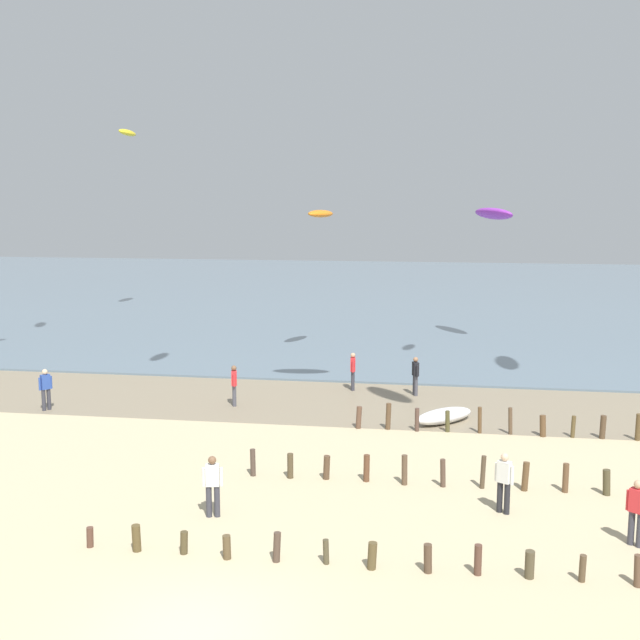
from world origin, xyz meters
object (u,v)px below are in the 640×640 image
object	(u,v)px
grounded_kite	(444,416)
kite_aloft_4	(321,214)
person_trailing_behind	(353,370)
person_nearest_camera	(213,484)
person_right_flank	(234,384)
person_by_waterline	(415,375)
kite_aloft_5	(494,214)
person_mid_beach	(637,511)
person_far_down_beach	(504,481)
kite_aloft_10	(127,133)
person_left_flank	(46,388)

from	to	relation	value
grounded_kite	kite_aloft_4	bearing A→B (deg)	74.71
person_trailing_behind	grounded_kite	xyz separation A→B (m)	(4.08, -4.70, -0.64)
person_nearest_camera	grounded_kite	xyz separation A→B (m)	(6.16, 10.29, -0.64)
person_trailing_behind	kite_aloft_4	size ratio (longest dim) A/B	0.71
person_right_flank	person_trailing_behind	distance (m)	5.74
person_by_waterline	kite_aloft_5	distance (m)	15.05
person_mid_beach	grounded_kite	distance (m)	11.49
person_nearest_camera	kite_aloft_5	distance (m)	29.50
person_far_down_beach	kite_aloft_5	bearing A→B (deg)	88.02
person_mid_beach	person_trailing_behind	world-z (taller)	same
grounded_kite	person_trailing_behind	bearing A→B (deg)	86.61
person_right_flank	kite_aloft_4	bearing A→B (deg)	79.90
kite_aloft_10	person_trailing_behind	bearing A→B (deg)	42.15
person_mid_beach	person_trailing_behind	distance (m)	17.54
person_mid_beach	person_far_down_beach	bearing A→B (deg)	152.17
person_nearest_camera	kite_aloft_4	bearing A→B (deg)	91.41
person_by_waterline	person_far_down_beach	distance (m)	13.30
person_left_flank	person_trailing_behind	bearing A→B (deg)	24.21
person_left_flank	grounded_kite	distance (m)	16.05
person_mid_beach	kite_aloft_5	bearing A→B (deg)	94.60
person_far_down_beach	grounded_kite	distance (m)	8.97
person_trailing_behind	kite_aloft_5	size ratio (longest dim) A/B	0.48
person_mid_beach	person_far_down_beach	size ratio (longest dim) A/B	1.00
person_left_flank	kite_aloft_10	world-z (taller)	kite_aloft_10
kite_aloft_4	person_by_waterline	bearing A→B (deg)	-126.30
person_left_flank	grounded_kite	size ratio (longest dim) A/B	0.63
person_nearest_camera	kite_aloft_5	xyz separation A→B (m)	(8.71, 27.37, 6.73)
person_left_flank	kite_aloft_4	world-z (taller)	kite_aloft_4
person_left_flank	grounded_kite	xyz separation A→B (m)	(16.03, 0.67, -0.64)
kite_aloft_4	kite_aloft_10	distance (m)	21.20
person_right_flank	kite_aloft_5	bearing A→B (deg)	54.78
kite_aloft_5	person_far_down_beach	bearing A→B (deg)	-31.98
person_nearest_camera	person_left_flank	size ratio (longest dim) A/B	1.00
person_nearest_camera	person_left_flank	xyz separation A→B (m)	(-9.87, 9.62, 0.00)
kite_aloft_4	kite_aloft_10	xyz separation A→B (m)	(-15.89, 12.96, 5.37)
person_left_flank	person_right_flank	bearing A→B (deg)	14.34
person_right_flank	kite_aloft_10	bearing A→B (deg)	120.39
person_trailing_behind	kite_aloft_5	bearing A→B (deg)	61.80
grounded_kite	kite_aloft_10	xyz separation A→B (m)	(-22.60, 25.03, 12.82)
person_by_waterline	person_far_down_beach	size ratio (longest dim) A/B	1.00
kite_aloft_10	kite_aloft_5	bearing A→B (deg)	72.28
kite_aloft_5	kite_aloft_10	bearing A→B (deg)	-137.52
kite_aloft_5	person_mid_beach	bearing A→B (deg)	-25.39
person_right_flank	kite_aloft_4	distance (m)	12.95
person_right_flank	kite_aloft_10	world-z (taller)	kite_aloft_10
person_mid_beach	person_right_flank	world-z (taller)	same
person_left_flank	person_mid_beach	bearing A→B (deg)	-25.16
person_nearest_camera	kite_aloft_4	xyz separation A→B (m)	(-0.55, 22.36, 6.81)
person_by_waterline	kite_aloft_5	world-z (taller)	kite_aloft_5
person_right_flank	kite_aloft_10	distance (m)	30.16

